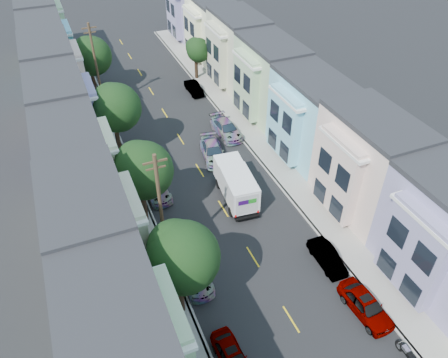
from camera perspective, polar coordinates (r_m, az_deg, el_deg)
name	(u,v)px	position (r m, az deg, el deg)	size (l,w,h in m)	color
ground	(253,257)	(34.47, 3.78, -10.13)	(160.00, 160.00, 0.00)	black
road_slab	(190,154)	(44.90, -4.50, 3.28)	(12.00, 70.00, 0.02)	black
curb_left	(131,167)	(43.81, -12.00, 1.54)	(0.30, 70.00, 0.15)	gray
curb_right	(243,141)	(46.69, 2.55, 5.00)	(0.30, 70.00, 0.15)	gray
sidewalk_left	(118,170)	(43.68, -13.65, 1.13)	(2.60, 70.00, 0.15)	gray
sidewalk_right	(254,138)	(47.18, 3.99, 5.33)	(2.60, 70.00, 0.15)	gray
centerline	(190,154)	(44.91, -4.50, 3.27)	(0.12, 70.00, 0.01)	gold
townhouse_row_left	(78,180)	(43.59, -18.48, -0.14)	(5.00, 70.00, 8.50)	#85D4EA
townhouse_row_right	(285,132)	(48.80, 8.03, 6.15)	(5.00, 70.00, 8.50)	#85D4EA
tree_b	(182,258)	(27.42, -5.56, -10.23)	(4.70, 4.70, 7.67)	black
tree_c	(143,171)	(34.51, -10.58, 1.04)	(4.70, 4.70, 7.58)	black
tree_d	(116,108)	(42.83, -13.99, 8.96)	(4.70, 4.70, 7.86)	black
tree_e	(91,56)	(56.43, -16.96, 15.07)	(4.70, 4.70, 7.22)	black
tree_far_r	(198,51)	(58.58, -3.45, 16.39)	(3.10, 3.10, 5.42)	black
utility_pole_near	(161,213)	(30.61, -8.19, -4.48)	(1.60, 0.26, 10.00)	#42301E
utility_pole_far	(97,67)	(52.56, -16.31, 13.83)	(1.60, 0.26, 10.00)	#42301E
fedex_truck	(236,184)	(38.31, 1.55, -0.60)	(2.40, 6.24, 2.99)	white
lead_sedan	(213,151)	(43.89, -1.48, 3.63)	(2.06, 4.91, 1.47)	black
parked_left_b	(232,356)	(28.88, 1.07, -22.15)	(1.56, 4.08, 1.32)	black
parked_left_c	(194,273)	(32.56, -3.91, -12.18)	(1.93, 4.59, 1.38)	gray
parked_left_d	(155,188)	(39.85, -8.98, -1.16)	(1.94, 4.61, 1.38)	#591214
parked_right_a	(366,305)	(32.20, 18.02, -15.40)	(1.80, 4.70, 1.52)	#3E3E3E
parked_right_b	(327,257)	(34.42, 13.30, -9.93)	(1.36, 3.86, 1.29)	white
parked_right_c	(226,129)	(47.43, 0.31, 6.59)	(2.10, 4.99, 1.50)	black
parked_right_d	(194,88)	(56.09, -3.96, 11.74)	(1.36, 3.86, 1.29)	#090B34
motorcycle	(407,355)	(31.30, 22.80, -20.41)	(0.30, 2.19, 0.87)	black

